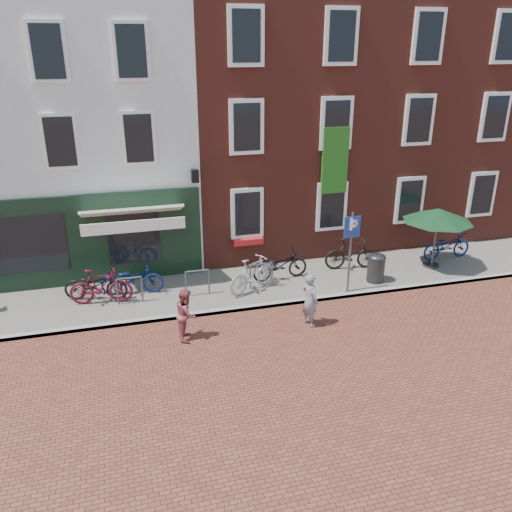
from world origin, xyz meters
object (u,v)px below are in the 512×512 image
object	(u,v)px
boy	(187,314)
bicycle_5	(351,254)
bicycle_0	(96,284)
bicycle_4	(280,265)
litter_bin	(376,266)
parking_sign	(351,240)
bicycle_6	(447,245)
bicycle_3	(252,274)
parasol	(439,213)
bicycle_1	(101,286)
bicycle_2	(132,279)
woman	(310,300)

from	to	relation	value
boy	bicycle_5	distance (m)	6.63
bicycle_0	bicycle_4	world-z (taller)	same
litter_bin	boy	distance (m)	6.54
litter_bin	parking_sign	size ratio (longest dim) A/B	0.40
litter_bin	bicycle_0	size ratio (longest dim) A/B	0.54
litter_bin	bicycle_6	world-z (taller)	litter_bin
bicycle_3	bicycle_5	bearing A→B (deg)	-106.69
parking_sign	bicycle_3	size ratio (longest dim) A/B	1.40
bicycle_4	bicycle_6	bearing A→B (deg)	-94.26
litter_bin	bicycle_5	distance (m)	1.19
parasol	bicycle_0	size ratio (longest dim) A/B	1.24
bicycle_0	bicycle_4	bearing A→B (deg)	-76.91
bicycle_0	bicycle_6	size ratio (longest dim) A/B	1.00
boy	bicycle_1	bearing A→B (deg)	54.34
boy	bicycle_2	bearing A→B (deg)	36.26
bicycle_2	bicycle_6	size ratio (longest dim) A/B	1.00
litter_bin	bicycle_5	world-z (taller)	bicycle_5
parking_sign	bicycle_4	distance (m)	2.55
parasol	bicycle_5	distance (m)	3.14
parking_sign	bicycle_5	world-z (taller)	parking_sign
parasol	boy	bearing A→B (deg)	-165.07
bicycle_2	bicycle_4	distance (m)	4.65
parasol	bicycle_5	size ratio (longest dim) A/B	1.28
bicycle_1	bicycle_6	world-z (taller)	bicycle_1
parking_sign	bicycle_1	world-z (taller)	parking_sign
woman	bicycle_5	xyz separation A→B (m)	(2.64, 3.07, -0.12)
boy	bicycle_0	world-z (taller)	boy
boy	bicycle_5	bearing A→B (deg)	-51.64
bicycle_4	bicycle_5	world-z (taller)	bicycle_5
bicycle_6	woman	bearing A→B (deg)	112.58
boy	bicycle_6	xyz separation A→B (m)	(9.61, 2.83, -0.11)
woman	bicycle_0	size ratio (longest dim) A/B	0.82
woman	bicycle_6	xyz separation A→B (m)	(6.27, 3.03, -0.18)
parasol	bicycle_4	bearing A→B (deg)	176.07
bicycle_2	bicycle_0	bearing A→B (deg)	102.61
bicycle_2	litter_bin	bearing A→B (deg)	-92.09
parasol	bicycle_4	world-z (taller)	parasol
litter_bin	parasol	xyz separation A→B (m)	(2.43, 0.59, 1.40)
woman	bicycle_2	distance (m)	5.51
bicycle_5	bicycle_0	bearing A→B (deg)	99.21
parking_sign	bicycle_1	size ratio (longest dim) A/B	1.40
parasol	bicycle_0	world-z (taller)	parasol
bicycle_2	parasol	bearing A→B (deg)	-86.70
bicycle_2	bicycle_4	world-z (taller)	same
boy	bicycle_1	size ratio (longest dim) A/B	0.77
woman	bicycle_1	bearing A→B (deg)	43.67
woman	bicycle_2	xyz separation A→B (m)	(-4.58, 3.05, -0.18)
woman	boy	bearing A→B (deg)	65.79
litter_bin	bicycle_0	bearing A→B (deg)	173.43
bicycle_1	bicycle_5	xyz separation A→B (m)	(8.13, 0.45, 0.00)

